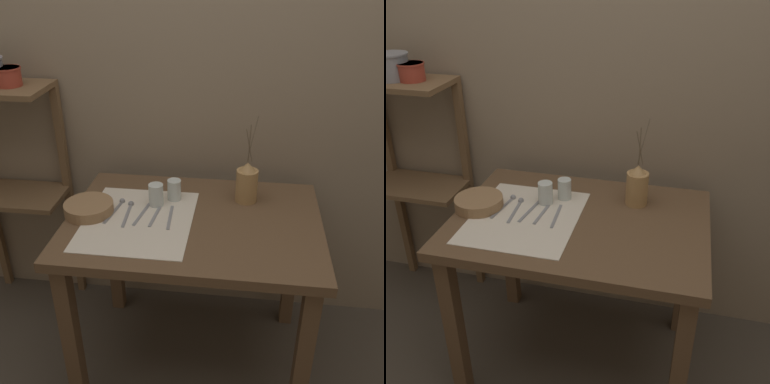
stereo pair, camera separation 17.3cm
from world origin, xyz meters
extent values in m
plane|color=#473F35|center=(0.00, 0.00, 0.00)|extent=(12.00, 12.00, 0.00)
cube|color=gray|center=(0.00, 0.47, 1.20)|extent=(7.00, 0.06, 2.40)
cube|color=brown|center=(0.00, 0.00, 0.75)|extent=(1.01, 0.73, 0.04)
cube|color=brown|center=(-0.45, -0.30, 0.36)|extent=(0.06, 0.06, 0.73)
cube|color=brown|center=(0.45, -0.30, 0.36)|extent=(0.06, 0.06, 0.73)
cube|color=brown|center=(-0.45, 0.30, 0.36)|extent=(0.06, 0.06, 0.73)
cube|color=brown|center=(0.45, 0.30, 0.36)|extent=(0.06, 0.06, 0.73)
cube|color=brown|center=(-0.92, 0.28, 1.19)|extent=(0.48, 0.28, 0.02)
cube|color=brown|center=(-0.92, 0.28, 0.66)|extent=(0.48, 0.28, 0.02)
cube|color=brown|center=(-1.14, 0.40, 0.60)|extent=(0.04, 0.04, 1.20)
cube|color=brown|center=(-0.69, 0.40, 0.60)|extent=(0.04, 0.04, 1.20)
cube|color=beige|center=(-0.22, -0.04, 0.77)|extent=(0.43, 0.50, 0.00)
cylinder|color=#A87F4C|center=(0.20, 0.18, 0.84)|extent=(0.09, 0.09, 0.14)
cone|color=#A87F4C|center=(0.20, 0.18, 0.93)|extent=(0.07, 0.07, 0.04)
cylinder|color=brown|center=(0.21, 0.19, 1.04)|extent=(0.04, 0.03, 0.19)
cylinder|color=brown|center=(0.20, 0.17, 1.02)|extent=(0.03, 0.02, 0.15)
cylinder|color=brown|center=(0.20, 0.17, 1.03)|extent=(0.01, 0.04, 0.17)
cylinder|color=#8E6B47|center=(-0.43, -0.01, 0.79)|extent=(0.20, 0.20, 0.05)
cylinder|color=silver|center=(-0.17, 0.09, 0.82)|extent=(0.06, 0.06, 0.09)
cylinder|color=silver|center=(-0.10, 0.14, 0.82)|extent=(0.06, 0.06, 0.09)
cube|color=gray|center=(-0.33, 0.00, 0.77)|extent=(0.04, 0.18, 0.00)
sphere|color=gray|center=(-0.32, 0.09, 0.78)|extent=(0.02, 0.02, 0.02)
cube|color=gray|center=(-0.27, -0.02, 0.77)|extent=(0.02, 0.18, 0.00)
sphere|color=gray|center=(-0.27, 0.07, 0.78)|extent=(0.02, 0.02, 0.02)
cube|color=gray|center=(-0.21, 0.00, 0.77)|extent=(0.04, 0.18, 0.00)
cube|color=gray|center=(-0.15, 0.00, 0.77)|extent=(0.03, 0.18, 0.00)
cube|color=gray|center=(-0.09, -0.01, 0.77)|extent=(0.02, 0.18, 0.00)
cylinder|color=gray|center=(-0.93, 0.28, 1.26)|extent=(0.15, 0.15, 0.12)
cylinder|color=gray|center=(-0.93, 0.28, 1.31)|extent=(0.16, 0.16, 0.01)
cylinder|color=#9E3828|center=(-0.84, 0.28, 1.24)|extent=(0.11, 0.11, 0.08)
cylinder|color=#9E3828|center=(-0.84, 0.28, 1.28)|extent=(0.12, 0.12, 0.01)
camera|label=1|loc=(0.19, -1.52, 1.71)|focal=42.00mm
camera|label=2|loc=(0.36, -1.49, 1.71)|focal=42.00mm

